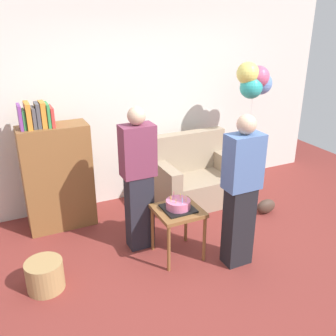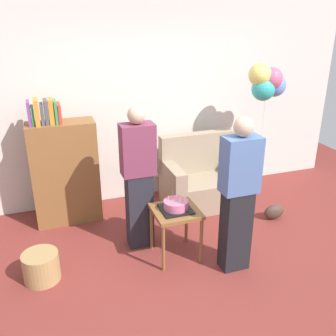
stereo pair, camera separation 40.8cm
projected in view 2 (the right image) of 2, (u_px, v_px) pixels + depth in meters
The scene contains 11 objects.
ground_plane at pixel (203, 274), 3.92m from camera, with size 8.00×8.00×0.00m, color maroon.
wall_back at pixel (145, 103), 5.19m from camera, with size 6.00×0.10×2.70m, color silver.
couch at pixel (203, 180), 5.27m from camera, with size 1.10×0.70×0.96m.
bookshelf at pixel (64, 170), 4.70m from camera, with size 0.80×0.36×1.59m.
side_table at pixel (176, 217), 4.04m from camera, with size 0.48×0.48×0.57m.
birthday_cake at pixel (176, 205), 3.99m from camera, with size 0.32×0.32×0.17m.
person_blowing_candles at pixel (139, 178), 4.12m from camera, with size 0.36×0.22×1.63m.
person_holding_cake at pixel (238, 196), 3.73m from camera, with size 0.36×0.22×1.63m.
wicker_basket at pixel (41, 267), 3.79m from camera, with size 0.36×0.36×0.30m, color #A88451.
handbag at pixel (274, 212), 4.93m from camera, with size 0.28×0.14×0.20m, color #473328.
balloon_bunch at pixel (267, 82), 4.92m from camera, with size 0.57×0.38×1.91m.
Camera 2 is at (-1.39, -2.91, 2.51)m, focal length 40.64 mm.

